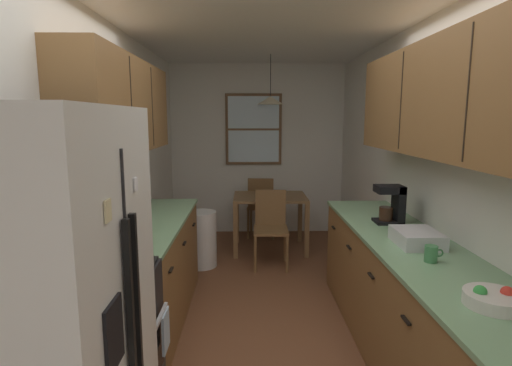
{
  "coord_description": "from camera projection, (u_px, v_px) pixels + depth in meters",
  "views": [
    {
      "loc": [
        -0.15,
        -2.52,
        1.76
      ],
      "look_at": [
        -0.07,
        1.12,
        1.17
      ],
      "focal_mm": 28.35,
      "sensor_mm": 36.0,
      "label": 1
    }
  ],
  "objects": [
    {
      "name": "mug_by_coffeemaker",
      "position": [
        431.0,
        254.0,
        2.42
      ],
      "size": [
        0.11,
        0.08,
        0.1
      ],
      "color": "#3F7F4C",
      "rests_on": "counter_right"
    },
    {
      "name": "dish_towel",
      "position": [
        166.0,
        331.0,
        2.41
      ],
      "size": [
        0.02,
        0.16,
        0.24
      ],
      "primitive_type": "cube",
      "color": "silver"
    },
    {
      "name": "coffee_maker",
      "position": [
        392.0,
        203.0,
        3.31
      ],
      "size": [
        0.22,
        0.18,
        0.31
      ],
      "color": "black",
      "rests_on": "counter_right"
    },
    {
      "name": "trash_bin",
      "position": [
        201.0,
        239.0,
        4.8
      ],
      "size": [
        0.36,
        0.36,
        0.67
      ],
      "primitive_type": "cylinder",
      "color": "white",
      "rests_on": "ground"
    },
    {
      "name": "dish_rack",
      "position": [
        417.0,
        238.0,
        2.75
      ],
      "size": [
        0.28,
        0.34,
        0.1
      ],
      "primitive_type": "cube",
      "color": "silver",
      "rests_on": "counter_right"
    },
    {
      "name": "wall_back",
      "position": [
        257.0,
        150.0,
        6.17
      ],
      "size": [
        4.4,
        0.1,
        2.55
      ],
      "primitive_type": "cube",
      "color": "white",
      "rests_on": "ground"
    },
    {
      "name": "fruit_bowl",
      "position": [
        494.0,
        299.0,
        1.86
      ],
      "size": [
        0.27,
        0.27,
        0.09
      ],
      "color": "silver",
      "rests_on": "counter_right"
    },
    {
      "name": "counter_right",
      "position": [
        414.0,
        310.0,
        2.78
      ],
      "size": [
        0.64,
        3.07,
        0.9
      ],
      "color": "brown",
      "rests_on": "ground"
    },
    {
      "name": "ceiling_slab",
      "position": [
        265.0,
        16.0,
        3.35
      ],
      "size": [
        4.4,
        9.0,
        0.08
      ],
      "primitive_type": "cube",
      "color": "white"
    },
    {
      "name": "upper_cabinets_left",
      "position": [
        122.0,
        106.0,
        3.2
      ],
      "size": [
        0.33,
        1.94,
        0.73
      ],
      "color": "brown"
    },
    {
      "name": "wall_left",
      "position": [
        110.0,
        174.0,
        3.53
      ],
      "size": [
        0.1,
        9.0,
        2.55
      ],
      "primitive_type": "cube",
      "color": "white",
      "rests_on": "ground"
    },
    {
      "name": "ground_plane",
      "position": [
        264.0,
        309.0,
        3.76
      ],
      "size": [
        12.0,
        12.0,
        0.0
      ],
      "primitive_type": "plane",
      "color": "brown"
    },
    {
      "name": "refrigerator",
      "position": [
        31.0,
        356.0,
        1.47
      ],
      "size": [
        0.75,
        0.8,
        1.8
      ],
      "color": "white",
      "rests_on": "ground"
    },
    {
      "name": "counter_left",
      "position": [
        149.0,
        271.0,
        3.48
      ],
      "size": [
        0.64,
        1.86,
        0.9
      ],
      "color": "brown",
      "rests_on": "ground"
    },
    {
      "name": "dining_chair_far",
      "position": [
        261.0,
        204.0,
        5.95
      ],
      "size": [
        0.45,
        0.45,
        0.9
      ],
      "color": "brown",
      "rests_on": "ground"
    },
    {
      "name": "back_window",
      "position": [
        254.0,
        129.0,
        6.05
      ],
      "size": [
        0.84,
        0.05,
        1.06
      ],
      "color": "brown"
    },
    {
      "name": "stove_range",
      "position": [
        97.0,
        350.0,
        2.26
      ],
      "size": [
        0.66,
        0.61,
        1.1
      ],
      "color": "black",
      "rests_on": "ground"
    },
    {
      "name": "storage_canister",
      "position": [
        124.0,
        230.0,
        2.77
      ],
      "size": [
        0.13,
        0.13,
        0.2
      ],
      "color": "red",
      "rests_on": "counter_left"
    },
    {
      "name": "pendant_light",
      "position": [
        270.0,
        100.0,
        5.15
      ],
      "size": [
        0.33,
        0.33,
        0.62
      ],
      "color": "black"
    },
    {
      "name": "upper_cabinets_right",
      "position": [
        454.0,
        98.0,
        2.51
      ],
      "size": [
        0.33,
        2.75,
        0.76
      ],
      "color": "brown"
    },
    {
      "name": "wall_right",
      "position": [
        416.0,
        173.0,
        3.58
      ],
      "size": [
        0.1,
        9.0,
        2.55
      ],
      "primitive_type": "cube",
      "color": "white",
      "rests_on": "ground"
    },
    {
      "name": "dining_chair_near",
      "position": [
        271.0,
        224.0,
        4.82
      ],
      "size": [
        0.41,
        0.41,
        0.9
      ],
      "color": "brown",
      "rests_on": "ground"
    },
    {
      "name": "dining_table",
      "position": [
        270.0,
        205.0,
        5.36
      ],
      "size": [
        0.95,
        0.73,
        0.74
      ],
      "color": "brown",
      "rests_on": "ground"
    },
    {
      "name": "microwave_over_range",
      "position": [
        60.0,
        141.0,
        2.07
      ],
      "size": [
        0.39,
        0.62,
        0.35
      ],
      "color": "black"
    }
  ]
}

